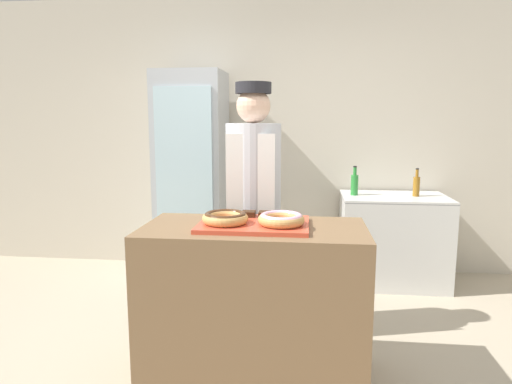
# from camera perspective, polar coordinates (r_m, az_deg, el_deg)

# --- Properties ---
(ground_plane) EXTENTS (14.00, 14.00, 0.00)m
(ground_plane) POSITION_cam_1_polar(r_m,az_deg,el_deg) (2.91, -0.24, -22.17)
(ground_plane) COLOR #B7A88E
(wall_back) EXTENTS (8.00, 0.06, 2.70)m
(wall_back) POSITION_cam_1_polar(r_m,az_deg,el_deg) (4.61, 2.85, 7.06)
(wall_back) COLOR beige
(wall_back) RESTS_ON ground_plane
(display_counter) EXTENTS (1.25, 0.62, 0.92)m
(display_counter) POSITION_cam_1_polar(r_m,az_deg,el_deg) (2.70, -0.25, -13.83)
(display_counter) COLOR brown
(display_counter) RESTS_ON ground_plane
(serving_tray) EXTENTS (0.61, 0.44, 0.02)m
(serving_tray) POSITION_cam_1_polar(r_m,az_deg,el_deg) (2.55, -0.25, -4.07)
(serving_tray) COLOR #D84C33
(serving_tray) RESTS_ON display_counter
(donut_chocolate_glaze) EXTENTS (0.26, 0.26, 0.06)m
(donut_chocolate_glaze) POSITION_cam_1_polar(r_m,az_deg,el_deg) (2.52, -3.87, -3.18)
(donut_chocolate_glaze) COLOR tan
(donut_chocolate_glaze) RESTS_ON serving_tray
(donut_light_glaze) EXTENTS (0.26, 0.26, 0.06)m
(donut_light_glaze) POSITION_cam_1_polar(r_m,az_deg,el_deg) (2.49, 3.17, -3.35)
(donut_light_glaze) COLOR tan
(donut_light_glaze) RESTS_ON serving_tray
(brownie_back_left) EXTENTS (0.08, 0.08, 0.03)m
(brownie_back_left) POSITION_cam_1_polar(r_m,az_deg,el_deg) (2.70, -0.94, -2.74)
(brownie_back_left) COLOR #382111
(brownie_back_left) RESTS_ON serving_tray
(brownie_back_right) EXTENTS (0.08, 0.08, 0.03)m
(brownie_back_right) POSITION_cam_1_polar(r_m,az_deg,el_deg) (2.69, 1.19, -2.79)
(brownie_back_right) COLOR #382111
(brownie_back_right) RESTS_ON serving_tray
(baker_person) EXTENTS (0.37, 0.37, 1.75)m
(baker_person) POSITION_cam_1_polar(r_m,az_deg,el_deg) (3.14, -0.33, -1.56)
(baker_person) COLOR #4C4C51
(baker_person) RESTS_ON ground_plane
(beverage_fridge) EXTENTS (0.62, 0.59, 1.95)m
(beverage_fridge) POSITION_cam_1_polar(r_m,az_deg,el_deg) (4.38, -7.98, 1.96)
(beverage_fridge) COLOR #ADB2B7
(beverage_fridge) RESTS_ON ground_plane
(chest_freezer) EXTENTS (0.95, 0.65, 0.82)m
(chest_freezer) POSITION_cam_1_polar(r_m,az_deg,el_deg) (4.43, 16.72, -5.65)
(chest_freezer) COLOR silver
(chest_freezer) RESTS_ON ground_plane
(bottle_green) EXTENTS (0.07, 0.07, 0.27)m
(bottle_green) POSITION_cam_1_polar(r_m,az_deg,el_deg) (4.28, 12.21, 1.01)
(bottle_green) COLOR #2D8C38
(bottle_green) RESTS_ON chest_freezer
(bottle_amber) EXTENTS (0.06, 0.06, 0.25)m
(bottle_amber) POSITION_cam_1_polar(r_m,az_deg,el_deg) (4.37, 19.41, 0.78)
(bottle_amber) COLOR #99661E
(bottle_amber) RESTS_ON chest_freezer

